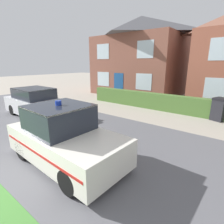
{
  "coord_description": "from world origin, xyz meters",
  "views": [
    {
      "loc": [
        4.41,
        -0.3,
        2.92
      ],
      "look_at": [
        0.27,
        4.96,
        1.05
      ],
      "focal_mm": 28.0,
      "sensor_mm": 36.0,
      "label": 1
    }
  ],
  "objects_px": {
    "police_car": "(65,137)",
    "house_left": "(140,56)",
    "wheelie_bin": "(220,109)",
    "neighbour_car_near": "(36,103)"
  },
  "relations": [
    {
      "from": "wheelie_bin",
      "to": "neighbour_car_near",
      "type": "bearing_deg",
      "value": -127.99
    },
    {
      "from": "house_left",
      "to": "neighbour_car_near",
      "type": "bearing_deg",
      "value": -92.63
    },
    {
      "from": "police_car",
      "to": "house_left",
      "type": "xyz_separation_m",
      "value": [
        -4.79,
        12.74,
        2.84
      ]
    },
    {
      "from": "police_car",
      "to": "house_left",
      "type": "height_order",
      "value": "house_left"
    },
    {
      "from": "neighbour_car_near",
      "to": "wheelie_bin",
      "type": "height_order",
      "value": "neighbour_car_near"
    },
    {
      "from": "neighbour_car_near",
      "to": "wheelie_bin",
      "type": "xyz_separation_m",
      "value": [
        8.33,
        5.52,
        -0.16
      ]
    },
    {
      "from": "neighbour_car_near",
      "to": "house_left",
      "type": "relative_size",
      "value": 0.52
    },
    {
      "from": "neighbour_car_near",
      "to": "police_car",
      "type": "bearing_deg",
      "value": -20.15
    },
    {
      "from": "police_car",
      "to": "wheelie_bin",
      "type": "relative_size",
      "value": 3.26
    },
    {
      "from": "wheelie_bin",
      "to": "police_car",
      "type": "bearing_deg",
      "value": -93.56
    }
  ]
}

